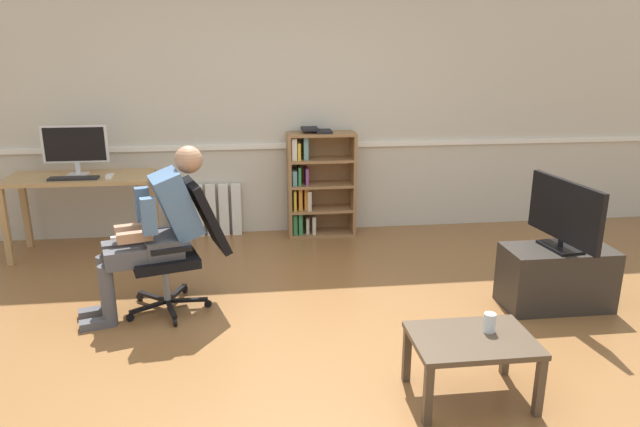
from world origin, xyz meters
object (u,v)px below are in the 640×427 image
(coffee_table, at_px, (472,346))
(imac_monitor, at_px, (75,146))
(computer_mouse, at_px, (109,176))
(tv_screen, at_px, (564,214))
(bookshelf, at_px, (316,184))
(drinking_glass, at_px, (490,323))
(person_seated, at_px, (156,228))
(radiator, at_px, (205,210))
(keyboard, at_px, (74,178))
(computer_desk, at_px, (81,188))
(office_chair, at_px, (184,241))
(tv_stand, at_px, (556,277))

(coffee_table, bearing_deg, imac_monitor, 135.08)
(computer_mouse, xyz_separation_m, tv_screen, (3.56, -1.53, -0.03))
(computer_mouse, distance_m, bookshelf, 2.00)
(computer_mouse, height_order, drinking_glass, computer_mouse)
(computer_mouse, relative_size, drinking_glass, 0.91)
(imac_monitor, bearing_deg, person_seated, -57.55)
(bookshelf, bearing_deg, radiator, 175.07)
(radiator, relative_size, tv_screen, 0.95)
(keyboard, distance_m, drinking_glass, 3.85)
(computer_mouse, bearing_deg, tv_screen, -23.29)
(keyboard, distance_m, tv_screen, 4.15)
(bookshelf, bearing_deg, tv_screen, -50.32)
(coffee_table, bearing_deg, tv_screen, 44.24)
(computer_desk, relative_size, tv_screen, 1.66)
(imac_monitor, relative_size, coffee_table, 0.88)
(tv_screen, bearing_deg, keyboard, 61.68)
(radiator, distance_m, drinking_glass, 3.54)
(bookshelf, height_order, coffee_table, bookshelf)
(computer_mouse, distance_m, office_chair, 1.43)
(office_chair, bearing_deg, bookshelf, 126.90)
(office_chair, distance_m, coffee_table, 2.22)
(person_seated, relative_size, coffee_table, 1.83)
(imac_monitor, height_order, coffee_table, imac_monitor)
(computer_desk, distance_m, coffee_table, 3.89)
(imac_monitor, bearing_deg, office_chair, -51.62)
(coffee_table, bearing_deg, computer_desk, 135.62)
(computer_desk, height_order, radiator, computer_desk)
(computer_mouse, bearing_deg, bookshelf, 11.92)
(radiator, height_order, office_chair, office_chair)
(office_chair, xyz_separation_m, coffee_table, (1.70, -1.41, -0.20))
(person_seated, bearing_deg, radiator, 156.48)
(computer_mouse, bearing_deg, office_chair, -57.02)
(person_seated, bearing_deg, keyboard, -160.37)
(radiator, bearing_deg, drinking_glass, -59.59)
(computer_desk, relative_size, office_chair, 1.34)
(computer_desk, relative_size, drinking_glass, 11.87)
(tv_stand, bearing_deg, drinking_glass, -133.97)
(office_chair, bearing_deg, computer_mouse, -163.73)
(computer_desk, height_order, coffee_table, computer_desk)
(computer_desk, relative_size, tv_stand, 1.63)
(computer_mouse, height_order, person_seated, person_seated)
(computer_desk, bearing_deg, bookshelf, 7.38)
(computer_desk, bearing_deg, keyboard, -94.03)
(computer_desk, xyz_separation_m, tv_stand, (3.86, -1.65, -0.41))
(tv_screen, distance_m, drinking_glass, 1.43)
(imac_monitor, xyz_separation_m, radiator, (1.12, 0.31, -0.75))
(keyboard, distance_m, computer_mouse, 0.31)
(computer_desk, distance_m, tv_screen, 4.20)
(computer_mouse, bearing_deg, radiator, 32.62)
(bookshelf, height_order, tv_stand, bookshelf)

